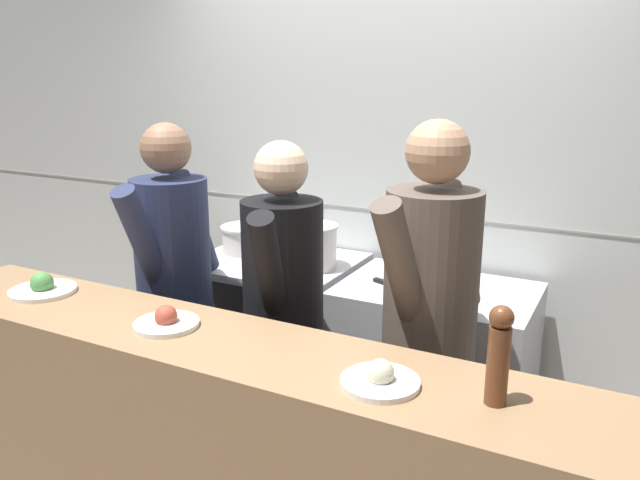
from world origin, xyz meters
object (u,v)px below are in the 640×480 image
at_px(chef_head_cook, 175,286).
at_px(chef_line, 429,325).
at_px(sauce_pot, 312,245).
at_px(chefs_knife, 397,287).
at_px(oven_range, 277,337).
at_px(plated_dish_appetiser, 166,321).
at_px(stock_pot, 246,238).
at_px(pepper_mill, 499,353).
at_px(chef_sous, 283,315).
at_px(mixing_bowl_steel, 466,282).
at_px(plated_dish_main, 43,288).
at_px(plated_dish_dessert, 380,379).

bearing_deg(chef_head_cook, chef_line, -5.81).
height_order(sauce_pot, chef_line, chef_line).
bearing_deg(sauce_pot, chefs_knife, -7.63).
xyz_separation_m(oven_range, chef_head_cook, (-0.14, -0.65, 0.48)).
bearing_deg(oven_range, plated_dish_appetiser, -76.43).
bearing_deg(plated_dish_appetiser, sauce_pot, 92.08).
bearing_deg(stock_pot, sauce_pot, -11.03).
bearing_deg(chef_line, pepper_mill, -46.08).
xyz_separation_m(chef_head_cook, chef_line, (1.20, 0.04, 0.03)).
bearing_deg(chef_sous, plated_dish_appetiser, -125.37).
xyz_separation_m(chefs_knife, chef_line, (0.33, -0.52, 0.07)).
distance_m(plated_dish_appetiser, chef_line, 0.97).
distance_m(oven_range, plated_dish_appetiser, 1.36).
bearing_deg(mixing_bowl_steel, chef_head_cook, -149.60).
bearing_deg(plated_dish_appetiser, chefs_knife, 67.55).
height_order(oven_range, mixing_bowl_steel, mixing_bowl_steel).
bearing_deg(sauce_pot, chef_head_cook, -121.82).
xyz_separation_m(oven_range, stock_pot, (-0.23, 0.06, 0.53)).
bearing_deg(plated_dish_main, pepper_mill, -0.91).
bearing_deg(stock_pot, plated_dish_dessert, -43.97).
height_order(sauce_pot, chef_head_cook, chef_head_cook).
xyz_separation_m(mixing_bowl_steel, chefs_knife, (-0.30, -0.13, -0.03)).
bearing_deg(sauce_pot, chef_line, -35.45).
xyz_separation_m(pepper_mill, chef_sous, (-0.98, 0.51, -0.26)).
xyz_separation_m(sauce_pot, chef_head_cook, (-0.39, -0.62, -0.09)).
distance_m(mixing_bowl_steel, plated_dish_appetiser, 1.44).
distance_m(sauce_pot, mixing_bowl_steel, 0.80).
xyz_separation_m(oven_range, sauce_pot, (0.24, -0.03, 0.57)).
xyz_separation_m(plated_dish_appetiser, pepper_mill, (1.15, 0.01, 0.13)).
bearing_deg(chefs_knife, chef_line, -57.80).
height_order(pepper_mill, chef_sous, chef_sous).
bearing_deg(plated_dish_dessert, oven_range, 132.16).
xyz_separation_m(plated_dish_main, chef_sous, (0.85, 0.48, -0.13)).
bearing_deg(chef_head_cook, stock_pot, 89.17).
bearing_deg(stock_pot, pepper_mill, -36.90).
relative_size(mixing_bowl_steel, chef_head_cook, 0.14).
distance_m(oven_range, chefs_knife, 0.87).
xyz_separation_m(plated_dish_main, pepper_mill, (1.82, -0.03, 0.13)).
distance_m(oven_range, plated_dish_main, 1.35).
relative_size(oven_range, plated_dish_dessert, 3.93).
height_order(chef_head_cook, chef_line, chef_line).
bearing_deg(stock_pot, chef_head_cook, -83.21).
relative_size(chefs_knife, chef_sous, 0.21).
relative_size(oven_range, plated_dish_main, 3.45).
relative_size(chefs_knife, pepper_mill, 1.21).
bearing_deg(stock_pot, mixing_bowl_steel, -1.08).
xyz_separation_m(stock_pot, chefs_knife, (0.96, -0.16, -0.09)).
height_order(chefs_knife, chef_sous, chef_sous).
relative_size(chefs_knife, chef_line, 0.20).
distance_m(pepper_mill, chef_sous, 1.13).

